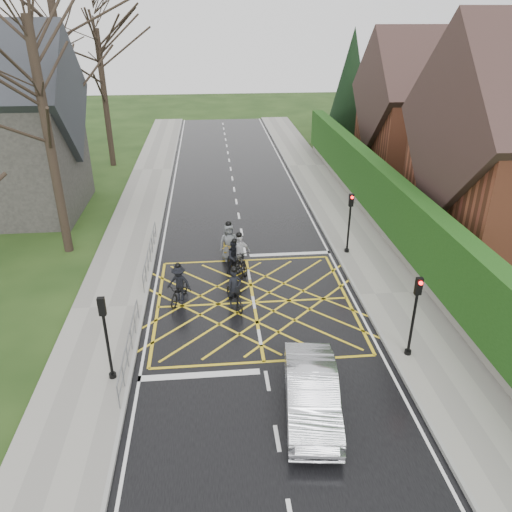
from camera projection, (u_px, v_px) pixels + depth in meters
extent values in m
plane|color=black|center=(254.00, 303.00, 21.06)|extent=(120.00, 120.00, 0.00)
cube|color=black|center=(254.00, 302.00, 21.05)|extent=(9.00, 80.00, 0.01)
cube|color=gray|center=(392.00, 294.00, 21.53)|extent=(3.00, 80.00, 0.15)
cube|color=gray|center=(109.00, 308.00, 20.51)|extent=(3.00, 80.00, 0.15)
cube|color=slate|center=(386.00, 232.00, 26.92)|extent=(0.50, 38.00, 0.70)
cube|color=#183C10|center=(390.00, 201.00, 26.15)|extent=(0.90, 38.00, 2.80)
cube|color=brown|center=(429.00, 132.00, 37.07)|extent=(9.00, 8.00, 6.00)
cube|color=#382521|center=(435.00, 91.00, 35.79)|extent=(9.80, 8.80, 8.80)
cube|color=brown|center=(478.00, 52.00, 34.87)|extent=(0.70, 0.70, 1.60)
cylinder|color=black|center=(346.00, 141.00, 44.94)|extent=(0.50, 0.50, 1.20)
cone|color=black|center=(350.00, 90.00, 43.00)|extent=(4.60, 4.60, 10.00)
cube|color=#2D2B28|center=(5.00, 155.00, 29.09)|extent=(8.00, 7.00, 7.00)
cylinder|color=black|center=(50.00, 144.00, 23.23)|extent=(0.44, 0.44, 11.00)
cylinder|color=black|center=(68.00, 105.00, 30.08)|extent=(0.44, 0.44, 12.00)
cylinder|color=black|center=(105.00, 100.00, 37.73)|extent=(0.44, 0.44, 10.00)
cylinder|color=slate|center=(128.00, 338.00, 17.09)|extent=(0.05, 5.00, 0.05)
cylinder|color=slate|center=(129.00, 348.00, 17.29)|extent=(0.04, 5.00, 0.04)
cylinder|color=slate|center=(119.00, 399.00, 15.08)|extent=(0.04, 0.04, 1.00)
cylinder|color=slate|center=(138.00, 311.00, 19.55)|extent=(0.04, 0.04, 1.00)
cylinder|color=slate|center=(149.00, 246.00, 23.80)|extent=(0.05, 6.00, 0.05)
cylinder|color=slate|center=(150.00, 254.00, 23.99)|extent=(0.04, 6.00, 0.04)
cylinder|color=slate|center=(144.00, 286.00, 21.33)|extent=(0.04, 0.04, 1.00)
cylinder|color=slate|center=(156.00, 231.00, 26.70)|extent=(0.04, 0.04, 1.00)
cylinder|color=black|center=(349.00, 227.00, 24.58)|extent=(0.10, 0.10, 3.00)
cylinder|color=black|center=(347.00, 252.00, 25.17)|extent=(0.24, 0.24, 0.30)
cube|color=black|center=(351.00, 200.00, 23.96)|extent=(0.22, 0.16, 0.62)
sphere|color=#FF0C0C|center=(352.00, 197.00, 23.78)|extent=(0.14, 0.14, 0.14)
cylinder|color=black|center=(413.00, 322.00, 17.07)|extent=(0.10, 0.10, 3.00)
cylinder|color=black|center=(407.00, 354.00, 17.67)|extent=(0.24, 0.24, 0.30)
cube|color=black|center=(419.00, 286.00, 16.46)|extent=(0.22, 0.16, 0.62)
sphere|color=#FF0C0C|center=(421.00, 283.00, 16.27)|extent=(0.14, 0.14, 0.14)
cylinder|color=black|center=(108.00, 344.00, 15.94)|extent=(0.10, 0.10, 3.00)
cylinder|color=black|center=(113.00, 377.00, 16.54)|extent=(0.24, 0.24, 0.30)
cube|color=black|center=(102.00, 306.00, 15.32)|extent=(0.22, 0.16, 0.62)
sphere|color=#FF0C0C|center=(102.00, 299.00, 15.35)|extent=(0.14, 0.14, 0.14)
imported|color=black|center=(235.00, 296.00, 20.60)|extent=(1.15, 1.95, 0.97)
imported|color=black|center=(234.00, 288.00, 20.54)|extent=(0.69, 0.55, 1.64)
sphere|color=black|center=(234.00, 270.00, 20.17)|extent=(0.26, 0.26, 0.26)
imported|color=black|center=(235.00, 263.00, 23.16)|extent=(1.07, 1.82, 1.05)
imported|color=black|center=(235.00, 257.00, 23.13)|extent=(0.95, 0.84, 1.61)
sphere|color=black|center=(234.00, 241.00, 22.76)|extent=(0.25, 0.25, 0.25)
imported|color=black|center=(179.00, 291.00, 20.98)|extent=(1.18, 1.91, 0.95)
imported|color=black|center=(179.00, 283.00, 20.92)|extent=(1.17, 0.90, 1.61)
sphere|color=black|center=(178.00, 266.00, 20.56)|extent=(0.25, 0.25, 0.25)
imported|color=black|center=(240.00, 260.00, 23.37)|extent=(1.12, 2.04, 1.18)
imported|color=silver|center=(239.00, 253.00, 23.33)|extent=(1.14, 0.74, 1.80)
sphere|color=black|center=(239.00, 235.00, 22.92)|extent=(0.28, 0.28, 0.28)
imported|color=gold|center=(229.00, 251.00, 24.34)|extent=(1.14, 2.24, 1.12)
imported|color=#53575A|center=(229.00, 242.00, 24.26)|extent=(1.03, 0.77, 1.90)
sphere|color=black|center=(228.00, 224.00, 23.83)|extent=(0.30, 0.30, 0.30)
imported|color=silver|center=(312.00, 393.00, 15.00)|extent=(2.03, 4.53, 1.44)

